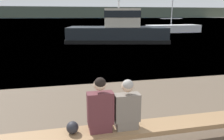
{
  "coord_description": "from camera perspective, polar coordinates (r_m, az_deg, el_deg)",
  "views": [
    {
      "loc": [
        -0.88,
        -1.23,
        2.52
      ],
      "look_at": [
        0.57,
        5.32,
        0.8
      ],
      "focal_mm": 35.0,
      "sensor_mm": 36.0,
      "label": 1
    }
  ],
  "objects": [
    {
      "name": "bench_main",
      "position": [
        4.17,
        -5.28,
        -16.69
      ],
      "size": [
        7.18,
        0.52,
        0.45
      ],
      "color": "#8E6B47",
      "rests_on": "ground"
    },
    {
      "name": "shopping_bag",
      "position": [
        4.07,
        -10.29,
        -14.56
      ],
      "size": [
        0.21,
        0.23,
        0.22
      ],
      "color": "#232328",
      "rests_on": "bench_main"
    },
    {
      "name": "tugboat_red",
      "position": [
        20.74,
        1.61,
        10.03
      ],
      "size": [
        9.81,
        5.64,
        5.93
      ],
      "rotation": [
        0.0,
        0.0,
        1.35
      ],
      "color": "black",
      "rests_on": "water_surface"
    },
    {
      "name": "far_shoreline",
      "position": [
        178.08,
        -12.57,
        14.51
      ],
      "size": [
        600.0,
        12.0,
        8.17
      ],
      "primitive_type": "cube",
      "color": "#424738",
      "rests_on": "ground"
    },
    {
      "name": "person_right",
      "position": [
        4.07,
        3.86,
        -9.77
      ],
      "size": [
        0.46,
        0.44,
        0.95
      ],
      "color": "#70665B",
      "rests_on": "bench_main"
    },
    {
      "name": "moored_sailboat",
      "position": [
        33.17,
        15.7,
        10.42
      ],
      "size": [
        7.62,
        2.8,
        9.81
      ],
      "rotation": [
        0.0,
        0.0,
        1.61
      ],
      "color": "silver",
      "rests_on": "water_surface"
    },
    {
      "name": "water_surface",
      "position": [
        127.79,
        -12.37,
        12.89
      ],
      "size": [
        240.0,
        240.0,
        0.0
      ],
      "primitive_type": "plane",
      "color": "#386084",
      "rests_on": "ground"
    },
    {
      "name": "person_left",
      "position": [
        3.95,
        -3.14,
        -9.98
      ],
      "size": [
        0.46,
        0.44,
        1.02
      ],
      "color": "#56282D",
      "rests_on": "bench_main"
    }
  ]
}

